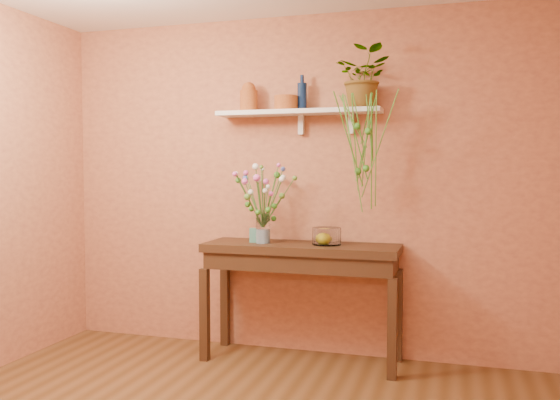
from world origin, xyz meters
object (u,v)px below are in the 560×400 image
(spider_plant, at_px, (364,78))
(bouquet, at_px, (262,189))
(blue_bottle, at_px, (302,96))
(glass_vase, at_px, (263,231))
(sideboard, at_px, (301,261))
(glass_bowl, at_px, (327,237))
(terracotta_jug, at_px, (249,98))

(spider_plant, xyz_separation_m, bouquet, (-0.76, -0.16, -0.83))
(blue_bottle, bearing_deg, bouquet, -140.84)
(blue_bottle, xyz_separation_m, spider_plant, (0.50, -0.06, 0.11))
(glass_vase, xyz_separation_m, bouquet, (-0.01, -0.01, 0.32))
(sideboard, relative_size, glass_bowl, 6.89)
(bouquet, relative_size, glass_bowl, 2.55)
(spider_plant, bearing_deg, blue_bottle, 173.42)
(spider_plant, relative_size, glass_vase, 1.94)
(blue_bottle, bearing_deg, glass_vase, -141.67)
(sideboard, bearing_deg, spider_plant, 12.51)
(sideboard, distance_m, spider_plant, 1.46)
(blue_bottle, bearing_deg, terracotta_jug, -176.95)
(terracotta_jug, distance_m, glass_vase, 1.08)
(bouquet, bearing_deg, sideboard, 10.41)
(glass_vase, height_order, glass_bowl, glass_vase)
(terracotta_jug, distance_m, bouquet, 0.76)
(sideboard, xyz_separation_m, spider_plant, (0.46, 0.10, 1.39))
(terracotta_jug, height_order, bouquet, terracotta_jug)
(blue_bottle, relative_size, spider_plant, 0.61)
(sideboard, distance_m, bouquet, 0.63)
(sideboard, bearing_deg, terracotta_jug, 163.99)
(blue_bottle, distance_m, spider_plant, 0.51)
(terracotta_jug, relative_size, bouquet, 0.42)
(sideboard, distance_m, glass_vase, 0.37)
(terracotta_jug, distance_m, spider_plant, 0.94)
(glass_bowl, bearing_deg, terracotta_jug, 169.16)
(glass_vase, bearing_deg, glass_bowl, 5.89)
(sideboard, bearing_deg, blue_bottle, 103.48)
(terracotta_jug, bearing_deg, spider_plant, -2.09)
(blue_bottle, distance_m, glass_bowl, 1.12)
(terracotta_jug, bearing_deg, sideboard, -16.01)
(glass_vase, bearing_deg, sideboard, 8.37)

